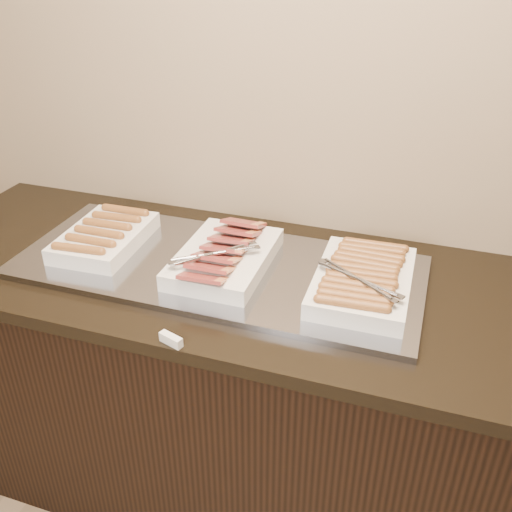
{
  "coord_description": "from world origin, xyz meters",
  "views": [
    {
      "loc": [
        0.54,
        0.79,
        1.78
      ],
      "look_at": [
        0.09,
        2.13,
        0.97
      ],
      "focal_mm": 40.0,
      "sensor_mm": 36.0,
      "label": 1
    }
  ],
  "objects_px": {
    "dish_center": "(224,257)",
    "dish_right": "(363,280)",
    "dish_left": "(105,236)",
    "counter": "(229,385)",
    "warming_tray": "(217,267)"
  },
  "relations": [
    {
      "from": "dish_left",
      "to": "dish_center",
      "type": "distance_m",
      "value": 0.4
    },
    {
      "from": "warming_tray",
      "to": "dish_center",
      "type": "bearing_deg",
      "value": -8.68
    },
    {
      "from": "dish_right",
      "to": "dish_left",
      "type": "bearing_deg",
      "value": 178.9
    },
    {
      "from": "counter",
      "to": "dish_left",
      "type": "height_order",
      "value": "dish_left"
    },
    {
      "from": "dish_left",
      "to": "dish_center",
      "type": "relative_size",
      "value": 0.86
    },
    {
      "from": "dish_center",
      "to": "dish_right",
      "type": "height_order",
      "value": "dish_center"
    },
    {
      "from": "warming_tray",
      "to": "dish_right",
      "type": "bearing_deg",
      "value": -0.44
    },
    {
      "from": "dish_right",
      "to": "dish_center",
      "type": "bearing_deg",
      "value": 179.19
    },
    {
      "from": "counter",
      "to": "dish_right",
      "type": "height_order",
      "value": "dish_right"
    },
    {
      "from": "dish_left",
      "to": "counter",
      "type": "bearing_deg",
      "value": -2.52
    },
    {
      "from": "counter",
      "to": "dish_right",
      "type": "relative_size",
      "value": 5.35
    },
    {
      "from": "counter",
      "to": "dish_center",
      "type": "bearing_deg",
      "value": -128.77
    },
    {
      "from": "warming_tray",
      "to": "dish_left",
      "type": "xyz_separation_m",
      "value": [
        -0.38,
        -0.0,
        0.04
      ]
    },
    {
      "from": "warming_tray",
      "to": "dish_center",
      "type": "relative_size",
      "value": 3.0
    },
    {
      "from": "counter",
      "to": "dish_center",
      "type": "xyz_separation_m",
      "value": [
        -0.0,
        -0.0,
        0.5
      ]
    }
  ]
}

